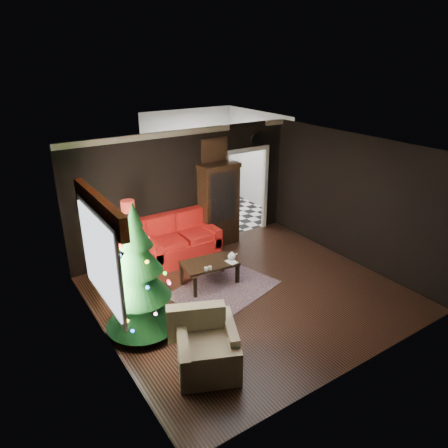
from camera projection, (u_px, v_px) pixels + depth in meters
floor at (249, 293)px, 8.01m from camera, size 5.50×5.50×0.00m
ceiling at (253, 151)px, 6.93m from camera, size 5.50×5.50×0.00m
wall_back at (186, 191)px, 9.40m from camera, size 5.50×0.00×5.50m
wall_front at (362, 289)px, 5.54m from camera, size 5.50×0.00×5.50m
wall_left at (102, 267)px, 6.08m from camera, size 0.00×5.50×5.50m
wall_right at (354, 200)px, 8.86m from camera, size 0.00×5.50×5.50m
doorway at (246, 193)px, 10.39m from camera, size 1.10×0.10×2.10m
left_window at (100, 259)px, 6.24m from camera, size 0.05×1.60×1.40m
valance at (99, 207)px, 5.96m from camera, size 0.12×2.10×0.35m
kitchen_floor at (215, 214)px, 11.96m from camera, size 3.00×3.00×0.00m
kitchen_window at (189, 147)px, 12.42m from camera, size 0.70×0.06×0.70m
rug at (224, 289)px, 8.15m from camera, size 2.26×1.89×0.01m
loveseat at (181, 238)px, 9.20m from camera, size 1.70×0.90×1.00m
curio_cabinet at (219, 206)px, 9.77m from camera, size 0.90×0.45×1.90m
floor_lamp at (131, 241)px, 8.28m from camera, size 0.32×0.32×1.72m
christmas_tree at (139, 275)px, 6.56m from camera, size 1.27×1.27×2.31m
armchair at (208, 344)px, 5.92m from camera, size 1.20×1.20×0.93m
coffee_table at (209, 273)px, 8.25m from camera, size 1.13×0.76×0.48m
teapot at (232, 256)px, 8.22m from camera, size 0.18×0.18×0.17m
cup_a at (206, 269)px, 7.84m from camera, size 0.10×0.10×0.06m
cup_b at (210, 268)px, 7.88m from camera, size 0.09×0.09×0.06m
book at (228, 258)px, 8.06m from camera, size 0.17×0.04×0.23m
wall_clock at (256, 139)px, 9.97m from camera, size 0.32×0.32×0.06m
painting at (214, 151)px, 9.41m from camera, size 0.62×0.05×0.52m
kitchen_counter at (194, 188)px, 12.71m from camera, size 1.80×0.60×0.90m
kitchen_table at (211, 206)px, 11.43m from camera, size 0.70×0.70×0.75m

